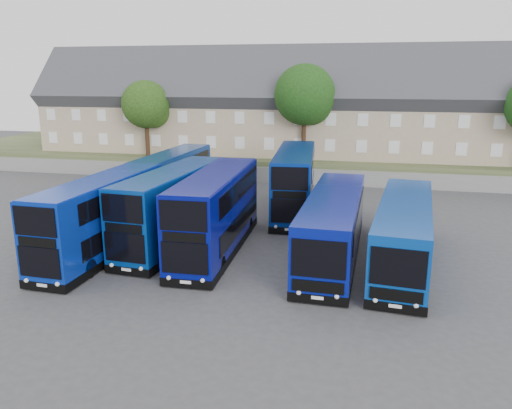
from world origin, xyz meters
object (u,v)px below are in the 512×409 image
(dd_front_left, at_px, (102,219))
(tree_west, at_px, (147,106))
(coach_east_a, at_px, (333,227))
(tree_mid, at_px, (306,97))
(dd_front_mid, at_px, (174,208))

(dd_front_left, xyz_separation_m, tree_west, (-7.27, 22.95, 4.90))
(coach_east_a, xyz_separation_m, tree_mid, (-4.16, 21.00, 6.30))
(dd_front_mid, bearing_deg, tree_west, 122.17)
(dd_front_mid, height_order, tree_mid, tree_mid)
(tree_west, height_order, tree_mid, tree_mid)
(coach_east_a, bearing_deg, dd_front_mid, 179.84)
(dd_front_left, distance_m, dd_front_mid, 4.29)
(coach_east_a, bearing_deg, tree_mid, 103.09)
(coach_east_a, bearing_deg, dd_front_left, -167.33)
(dd_front_left, bearing_deg, tree_mid, 71.76)
(dd_front_mid, height_order, coach_east_a, dd_front_mid)
(tree_mid, bearing_deg, dd_front_left, -110.43)
(coach_east_a, relative_size, tree_west, 1.73)
(coach_east_a, distance_m, tree_west, 29.23)
(dd_front_left, relative_size, tree_west, 1.46)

